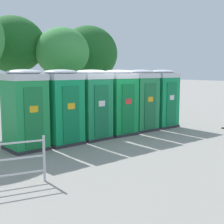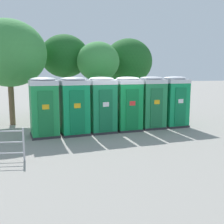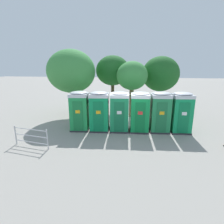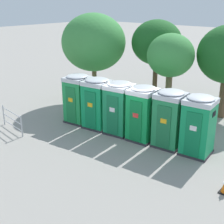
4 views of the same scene
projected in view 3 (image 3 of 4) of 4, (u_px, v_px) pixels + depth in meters
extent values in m
plane|color=gray|center=(129.00, 129.00, 11.67)|extent=(120.00, 120.00, 0.00)
cube|color=#2D2D33|center=(81.00, 128.00, 11.61)|extent=(1.31, 1.34, 0.10)
cube|color=#1E954A|center=(80.00, 112.00, 11.34)|extent=(1.24, 1.28, 2.10)
cube|color=#177439|center=(78.00, 116.00, 10.79)|extent=(0.61, 0.11, 1.85)
cube|color=yellow|center=(78.00, 112.00, 10.70)|extent=(0.28, 0.04, 0.20)
cube|color=black|center=(88.00, 101.00, 11.13)|extent=(0.07, 0.36, 0.20)
cube|color=silver|center=(79.00, 95.00, 11.05)|extent=(1.28, 1.31, 0.20)
ellipsoid|color=silver|center=(79.00, 93.00, 11.01)|extent=(1.22, 1.25, 0.18)
cube|color=#2D2D33|center=(100.00, 129.00, 11.48)|extent=(1.37, 1.36, 0.10)
cube|color=#109553|center=(99.00, 113.00, 11.21)|extent=(1.31, 1.29, 2.10)
cube|color=#0C7441|center=(98.00, 117.00, 10.66)|extent=(0.63, 0.12, 1.85)
cube|color=yellow|center=(98.00, 112.00, 10.57)|extent=(0.28, 0.05, 0.20)
cube|color=black|center=(108.00, 102.00, 11.01)|extent=(0.07, 0.36, 0.20)
cube|color=silver|center=(99.00, 95.00, 10.92)|extent=(1.35, 1.33, 0.20)
ellipsoid|color=silver|center=(99.00, 93.00, 10.88)|extent=(1.28, 1.27, 0.18)
cube|color=#2D2D33|center=(119.00, 130.00, 11.41)|extent=(1.31, 1.33, 0.10)
cube|color=#188750|center=(119.00, 113.00, 11.14)|extent=(1.25, 1.27, 2.10)
cube|color=#136A3E|center=(119.00, 117.00, 10.59)|extent=(0.61, 0.11, 1.85)
cube|color=white|center=(119.00, 113.00, 10.51)|extent=(0.28, 0.04, 0.20)
cube|color=black|center=(129.00, 102.00, 10.93)|extent=(0.07, 0.36, 0.20)
cube|color=silver|center=(120.00, 95.00, 10.85)|extent=(1.29, 1.31, 0.20)
ellipsoid|color=silver|center=(120.00, 93.00, 10.82)|extent=(1.23, 1.24, 0.18)
cube|color=#2D2D33|center=(139.00, 130.00, 11.30)|extent=(1.24, 1.28, 0.10)
cube|color=#129546|center=(140.00, 114.00, 11.03)|extent=(1.18, 1.22, 2.10)
cube|color=#0E7436|center=(140.00, 117.00, 10.48)|extent=(0.61, 0.07, 1.85)
cube|color=red|center=(140.00, 113.00, 10.40)|extent=(0.28, 0.03, 0.20)
cube|color=black|center=(149.00, 103.00, 10.79)|extent=(0.05, 0.36, 0.20)
cube|color=silver|center=(140.00, 96.00, 10.74)|extent=(1.21, 1.25, 0.20)
ellipsoid|color=silver|center=(140.00, 93.00, 10.71)|extent=(1.16, 1.19, 0.18)
cube|color=#2D2D33|center=(159.00, 130.00, 11.30)|extent=(1.30, 1.30, 0.10)
cube|color=#21884D|center=(160.00, 114.00, 11.03)|extent=(1.24, 1.24, 2.10)
cube|color=#1A6A3C|center=(162.00, 117.00, 10.48)|extent=(0.63, 0.09, 1.85)
cube|color=yellow|center=(162.00, 113.00, 10.39)|extent=(0.28, 0.03, 0.20)
cube|color=black|center=(170.00, 103.00, 10.80)|extent=(0.06, 0.36, 0.20)
cube|color=silver|center=(161.00, 96.00, 10.74)|extent=(1.28, 1.27, 0.20)
ellipsoid|color=silver|center=(161.00, 93.00, 10.70)|extent=(1.22, 1.21, 0.18)
cube|color=#2D2D33|center=(179.00, 131.00, 11.18)|extent=(1.31, 1.32, 0.10)
cube|color=#129453|center=(181.00, 114.00, 10.91)|extent=(1.24, 1.25, 2.10)
cube|color=#0E7341|center=(184.00, 118.00, 10.36)|extent=(0.62, 0.10, 1.85)
cube|color=white|center=(184.00, 114.00, 10.27)|extent=(0.28, 0.04, 0.20)
cube|color=black|center=(192.00, 103.00, 10.69)|extent=(0.06, 0.36, 0.20)
cube|color=silver|center=(183.00, 96.00, 10.62)|extent=(1.28, 1.29, 0.20)
ellipsoid|color=silver|center=(183.00, 94.00, 10.58)|extent=(1.22, 1.23, 0.18)
cylinder|color=brown|center=(131.00, 100.00, 14.40)|extent=(0.34, 0.34, 2.72)
ellipsoid|color=#3D8C42|center=(132.00, 76.00, 13.90)|extent=(2.47, 2.47, 2.27)
cylinder|color=brown|center=(73.00, 100.00, 14.41)|extent=(0.28, 0.28, 2.76)
ellipsoid|color=#3D8C42|center=(71.00, 71.00, 13.84)|extent=(3.79, 3.79, 3.39)
cylinder|color=brown|center=(159.00, 98.00, 15.69)|extent=(0.42, 0.42, 2.61)
ellipsoid|color=#1E5B23|center=(161.00, 74.00, 15.16)|extent=(3.18, 3.18, 2.99)
cylinder|color=#4C3826|center=(113.00, 95.00, 16.05)|extent=(0.29, 0.29, 2.99)
ellipsoid|color=#1E5B23|center=(113.00, 71.00, 15.50)|extent=(2.95, 2.95, 2.61)
cylinder|color=#B7B7BC|center=(16.00, 135.00, 9.24)|extent=(0.06, 0.06, 1.05)
cylinder|color=#B7B7BC|center=(47.00, 139.00, 8.66)|extent=(0.06, 0.06, 1.05)
cylinder|color=#B7B7BC|center=(30.00, 129.00, 8.84)|extent=(1.99, 0.31, 0.04)
cylinder|color=#B7B7BC|center=(31.00, 136.00, 8.93)|extent=(1.99, 0.31, 0.04)
cylinder|color=#B7B7BC|center=(32.00, 142.00, 9.02)|extent=(1.99, 0.31, 0.04)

